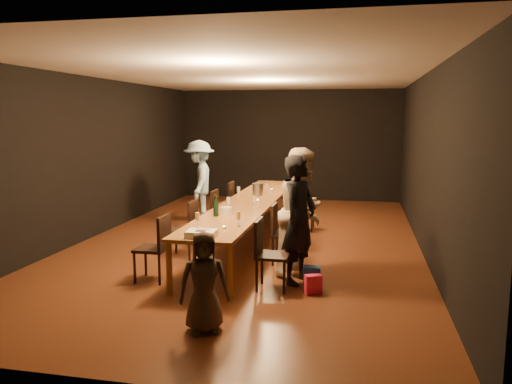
% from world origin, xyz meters
% --- Properties ---
extents(ground, '(10.00, 10.00, 0.00)m').
position_xyz_m(ground, '(0.00, 0.00, 0.00)').
color(ground, '#401D10').
rests_on(ground, ground).
extents(room_shell, '(6.04, 10.04, 3.02)m').
position_xyz_m(room_shell, '(0.00, 0.00, 2.08)').
color(room_shell, black).
rests_on(room_shell, ground).
extents(table, '(0.90, 6.00, 0.75)m').
position_xyz_m(table, '(0.00, 0.00, 0.70)').
color(table, '#94592B').
rests_on(table, ground).
extents(chair_right_0, '(0.42, 0.42, 0.93)m').
position_xyz_m(chair_right_0, '(0.85, -2.40, 0.47)').
color(chair_right_0, black).
rests_on(chair_right_0, ground).
extents(chair_right_1, '(0.42, 0.42, 0.93)m').
position_xyz_m(chair_right_1, '(0.85, -1.20, 0.47)').
color(chair_right_1, black).
rests_on(chair_right_1, ground).
extents(chair_right_2, '(0.42, 0.42, 0.93)m').
position_xyz_m(chair_right_2, '(0.85, 0.00, 0.47)').
color(chair_right_2, black).
rests_on(chair_right_2, ground).
extents(chair_right_3, '(0.42, 0.42, 0.93)m').
position_xyz_m(chair_right_3, '(0.85, 1.20, 0.47)').
color(chair_right_3, black).
rests_on(chair_right_3, ground).
extents(chair_left_0, '(0.42, 0.42, 0.93)m').
position_xyz_m(chair_left_0, '(-0.85, -2.40, 0.47)').
color(chair_left_0, black).
rests_on(chair_left_0, ground).
extents(chair_left_1, '(0.42, 0.42, 0.93)m').
position_xyz_m(chair_left_1, '(-0.85, -1.20, 0.47)').
color(chair_left_1, black).
rests_on(chair_left_1, ground).
extents(chair_left_2, '(0.42, 0.42, 0.93)m').
position_xyz_m(chair_left_2, '(-0.85, 0.00, 0.47)').
color(chair_left_2, black).
rests_on(chair_left_2, ground).
extents(chair_left_3, '(0.42, 0.42, 0.93)m').
position_xyz_m(chair_left_3, '(-0.85, 1.20, 0.47)').
color(chair_left_3, black).
rests_on(chair_left_3, ground).
extents(woman_birthday, '(0.62, 0.75, 1.76)m').
position_xyz_m(woman_birthday, '(1.15, -2.06, 0.88)').
color(woman_birthday, black).
rests_on(woman_birthday, ground).
extents(woman_tan, '(0.99, 1.09, 1.83)m').
position_xyz_m(woman_tan, '(1.15, -1.67, 0.92)').
color(woman_tan, beige).
rests_on(woman_tan, ground).
extents(man_blue, '(0.93, 1.27, 1.76)m').
position_xyz_m(man_blue, '(-1.49, 1.65, 0.88)').
color(man_blue, '#98C9EB').
rests_on(man_blue, ground).
extents(child, '(0.62, 0.52, 1.08)m').
position_xyz_m(child, '(0.37, -3.85, 0.54)').
color(child, '#3A2D20').
rests_on(child, ground).
extents(gift_bag_red, '(0.24, 0.19, 0.25)m').
position_xyz_m(gift_bag_red, '(1.39, -2.49, 0.13)').
color(gift_bag_red, '#DA204C').
rests_on(gift_bag_red, ground).
extents(gift_bag_blue, '(0.23, 0.16, 0.28)m').
position_xyz_m(gift_bag_blue, '(1.35, -2.22, 0.14)').
color(gift_bag_blue, '#234B97').
rests_on(gift_bag_blue, ground).
extents(birthday_cake, '(0.37, 0.30, 0.09)m').
position_xyz_m(birthday_cake, '(-0.00, -2.77, 0.79)').
color(birthday_cake, white).
rests_on(birthday_cake, table).
extents(plate_stack, '(0.20, 0.20, 0.11)m').
position_xyz_m(plate_stack, '(-0.10, -1.23, 0.80)').
color(plate_stack, white).
rests_on(plate_stack, table).
extents(champagne_bottle, '(0.09, 0.09, 0.34)m').
position_xyz_m(champagne_bottle, '(-0.20, -1.45, 0.92)').
color(champagne_bottle, black).
rests_on(champagne_bottle, table).
extents(ice_bucket, '(0.27, 0.27, 0.23)m').
position_xyz_m(ice_bucket, '(-0.00, 0.75, 0.87)').
color(ice_bucket, '#A5A5A9').
rests_on(ice_bucket, table).
extents(wineglass_0, '(0.06, 0.06, 0.21)m').
position_xyz_m(wineglass_0, '(-0.23, -2.25, 0.85)').
color(wineglass_0, beige).
rests_on(wineglass_0, table).
extents(wineglass_1, '(0.06, 0.06, 0.21)m').
position_xyz_m(wineglass_1, '(0.30, -2.06, 0.85)').
color(wineglass_1, beige).
rests_on(wineglass_1, table).
extents(wineglass_2, '(0.06, 0.06, 0.21)m').
position_xyz_m(wineglass_2, '(-0.16, -0.88, 0.85)').
color(wineglass_2, silver).
rests_on(wineglass_2, table).
extents(wineglass_3, '(0.06, 0.06, 0.21)m').
position_xyz_m(wineglass_3, '(0.23, -0.62, 0.85)').
color(wineglass_3, beige).
rests_on(wineglass_3, table).
extents(wineglass_4, '(0.06, 0.06, 0.21)m').
position_xyz_m(wineglass_4, '(-0.30, 0.40, 0.85)').
color(wineglass_4, silver).
rests_on(wineglass_4, table).
extents(wineglass_5, '(0.06, 0.06, 0.21)m').
position_xyz_m(wineglass_5, '(0.14, 0.96, 0.85)').
color(wineglass_5, silver).
rests_on(wineglass_5, table).
extents(tealight_near, '(0.05, 0.05, 0.03)m').
position_xyz_m(tealight_near, '(0.15, -2.26, 0.77)').
color(tealight_near, '#B2B7B2').
rests_on(tealight_near, table).
extents(tealight_mid, '(0.05, 0.05, 0.03)m').
position_xyz_m(tealight_mid, '(0.15, 0.01, 0.77)').
color(tealight_mid, '#B2B7B2').
rests_on(tealight_mid, table).
extents(tealight_far, '(0.05, 0.05, 0.03)m').
position_xyz_m(tealight_far, '(0.15, 1.42, 0.77)').
color(tealight_far, '#B2B7B2').
rests_on(tealight_far, table).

